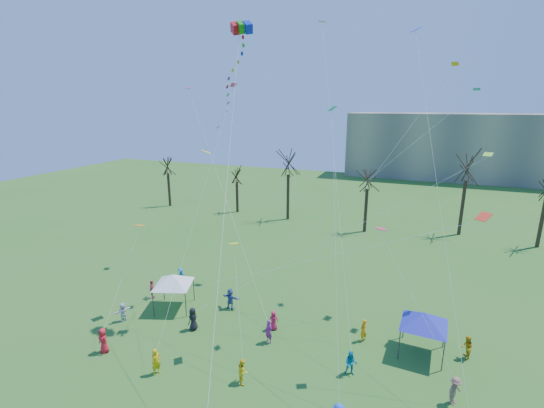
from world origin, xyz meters
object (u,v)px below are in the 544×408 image
at_px(canopy_tent_blue, 425,319).
at_px(big_box_kite, 234,85).
at_px(canopy_tent_white, 173,280).
at_px(distant_building, 482,147).

bearing_deg(canopy_tent_blue, big_box_kite, 178.75).
bearing_deg(canopy_tent_white, distant_building, 66.55).
height_order(big_box_kite, canopy_tent_white, big_box_kite).
bearing_deg(canopy_tent_blue, canopy_tent_white, -176.92).
relative_size(distant_building, big_box_kite, 2.38).
bearing_deg(big_box_kite, canopy_tent_white, -165.97).
distance_m(distant_building, canopy_tent_blue, 74.31).
distance_m(big_box_kite, canopy_tent_white, 16.82).
relative_size(canopy_tent_white, canopy_tent_blue, 0.93).
xyz_separation_m(distant_building, big_box_kite, (-26.64, -72.83, 10.99)).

